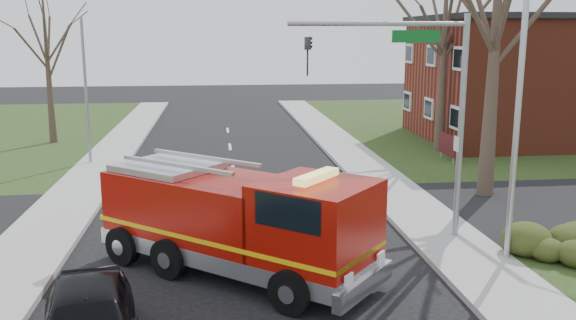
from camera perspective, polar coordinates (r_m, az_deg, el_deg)
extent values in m
plane|color=black|center=(16.88, -3.90, -9.93)|extent=(120.00, 120.00, 0.00)
cube|color=gray|center=(18.20, 16.21, -8.50)|extent=(2.40, 80.00, 0.15)
cube|color=gray|center=(17.71, -24.68, -9.72)|extent=(2.40, 80.00, 0.15)
cube|color=maroon|center=(39.12, 23.70, 6.78)|extent=(15.00, 10.00, 7.00)
cube|color=black|center=(39.03, 24.14, 12.04)|extent=(15.40, 10.40, 0.30)
cube|color=silver|center=(36.05, 13.06, 4.72)|extent=(0.12, 1.40, 1.20)
cube|color=#491114|center=(30.79, 14.72, 1.40)|extent=(0.12, 2.00, 1.00)
cylinder|color=gray|center=(30.14, 15.23, 0.28)|extent=(0.08, 0.08, 0.90)
cylinder|color=gray|center=(31.60, 14.15, 0.86)|extent=(0.08, 0.08, 0.90)
cone|color=#3B2F23|center=(23.96, 18.81, 10.59)|extent=(0.64, 0.64, 12.00)
cone|color=#3B2F23|center=(32.85, 14.35, 9.69)|extent=(0.56, 0.56, 10.50)
cone|color=#3B2F23|center=(36.90, -21.56, 8.26)|extent=(0.44, 0.44, 9.00)
cylinder|color=gray|center=(18.84, 15.87, 2.67)|extent=(0.18, 0.18, 6.80)
cylinder|color=gray|center=(17.78, 8.49, 12.50)|extent=(5.20, 0.14, 0.14)
cube|color=#0C591E|center=(18.10, 11.89, 11.26)|extent=(1.40, 0.06, 0.35)
imported|color=black|center=(17.37, 1.95, 11.48)|extent=(0.22, 0.18, 1.10)
cylinder|color=#B7BABF|center=(17.23, 20.71, 4.23)|extent=(0.16, 0.16, 8.40)
cylinder|color=gray|center=(30.41, -18.38, 6.01)|extent=(0.14, 0.14, 7.00)
cube|color=#910E06|center=(16.79, -8.19, -4.75)|extent=(5.45, 5.16, 2.03)
cube|color=#910E06|center=(14.66, 2.65, -6.51)|extent=(3.54, 3.54, 2.32)
cube|color=#B7BABF|center=(16.33, -5.03, -8.18)|extent=(7.38, 6.80, 0.43)
cube|color=#E5B20C|center=(16.16, -5.07, -6.41)|extent=(7.38, 6.81, 0.12)
cube|color=black|center=(13.95, 6.43, -4.41)|extent=(1.50, 1.75, 0.82)
cube|color=#E5D866|center=(14.30, 2.70, -1.55)|extent=(1.26, 1.40, 0.17)
cylinder|color=black|center=(14.02, 0.25, -12.24)|extent=(1.03, 0.94, 1.06)
cylinder|color=black|center=(16.01, 5.25, -9.15)|extent=(1.03, 0.94, 1.06)
cylinder|color=black|center=(17.44, -15.18, -7.75)|extent=(1.03, 0.94, 1.06)
cylinder|color=black|center=(19.08, -9.51, -5.79)|extent=(1.03, 0.94, 1.06)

